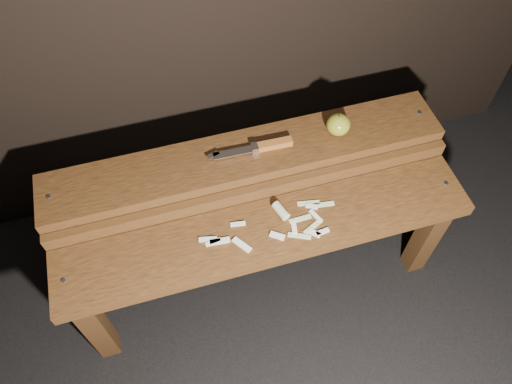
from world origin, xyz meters
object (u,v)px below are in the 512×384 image
object	(u,v)px
bench_front_tier	(268,244)
bench_rear_tier	(246,171)
knife	(264,146)
apple	(338,125)

from	to	relation	value
bench_front_tier	bench_rear_tier	distance (m)	0.23
bench_front_tier	knife	size ratio (longest dim) A/B	4.69
apple	knife	xyz separation A→B (m)	(-0.23, -0.00, -0.02)
bench_front_tier	knife	distance (m)	0.28
bench_rear_tier	apple	bearing A→B (deg)	0.87
bench_rear_tier	apple	distance (m)	0.31
bench_rear_tier	knife	world-z (taller)	knife
bench_front_tier	bench_rear_tier	size ratio (longest dim) A/B	1.00
bench_front_tier	bench_rear_tier	world-z (taller)	bench_rear_tier
bench_front_tier	knife	xyz separation A→B (m)	(0.06, 0.23, 0.16)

